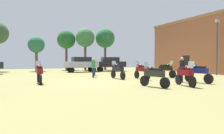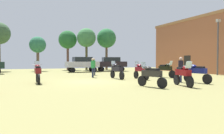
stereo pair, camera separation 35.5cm
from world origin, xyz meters
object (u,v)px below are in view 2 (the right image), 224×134
Objects in this scene: motorcycle_4 at (183,74)px; tree_4 at (68,40)px; brick_building at (219,45)px; person_2 at (181,68)px; person_1 at (94,65)px; motorcycle_5 at (38,72)px; car_4 at (82,63)px; motorcycle_9 at (165,69)px; tree_5 at (106,39)px; motorcycle_3 at (141,70)px; person_3 at (93,66)px; motorcycle_8 at (197,72)px; motorcycle_10 at (151,75)px; motorcycle_7 at (117,70)px; lamp_post at (218,44)px; tree_8 at (86,38)px; tree_1 at (38,45)px; car_3 at (111,63)px.

tree_4 is at bearing -73.56° from motorcycle_4.
brick_building reaches higher than person_2.
brick_building is 16.04m from person_1.
motorcycle_5 is 14.01m from car_4.
tree_5 is at bearing -111.03° from motorcycle_9.
motorcycle_3 is 0.52× the size of car_4.
car_4 is 2.49× the size of person_3.
motorcycle_10 is (-4.15, -0.74, -0.02)m from motorcycle_8.
motorcycle_7 is (6.33, 1.09, -0.00)m from motorcycle_5.
motorcycle_7 is at bearing -108.38° from tree_5.
tree_5 is (5.76, 17.35, 4.48)m from motorcycle_7.
tree_5 is at bearing -88.66° from motorcycle_4.
motorcycle_9 is (0.85, 4.62, -0.00)m from motorcycle_8.
motorcycle_5 reaches higher than motorcycle_4.
brick_building is 22.22m from motorcycle_5.
tree_5 is 1.18× the size of lamp_post.
person_1 is (-5.04, 5.43, 0.30)m from motorcycle_9.
lamp_post is at bearing -71.47° from tree_5.
person_2 is at bearing -87.56° from tree_8.
motorcycle_7 is 17.41m from tree_8.
brick_building is at bearing 39.52° from lamp_post.
person_2 is at bearing -81.11° from tree_4.
motorcycle_4 is at bearing -1.43° from person_2.
lamp_post is at bearing 6.04° from motorcycle_3.
motorcycle_9 is at bearing -59.67° from tree_1.
car_4 is (-4.31, -0.41, 0.00)m from car_3.
tree_4 reaches higher than motorcycle_4.
tree_4 is (-0.19, 24.23, 4.13)m from motorcycle_10.
tree_8 is at bearing 119.58° from lamp_post.
tree_5 reaches higher than motorcycle_8.
person_3 is 0.27× the size of tree_4.
person_1 is at bearing 90.59° from motorcycle_7.
motorcycle_4 is 18.17m from car_3.
person_3 is at bearing 118.18° from motorcycle_8.
person_2 reaches higher than motorcycle_7.
tree_8 is at bearing 64.00° from motorcycle_5.
person_2 is 23.38m from tree_4.
lamp_post is at bearing -44.33° from tree_1.
motorcycle_9 is 1.16× the size of person_2.
motorcycle_3 is at bearing -68.45° from tree_1.
motorcycle_5 is 6.43m from motorcycle_7.
motorcycle_5 is 20.76m from tree_4.
tree_5 reaches higher than motorcycle_7.
motorcycle_4 is 2.40m from motorcycle_8.
person_3 is (-5.73, -9.60, -0.15)m from car_3.
lamp_post reaches higher than motorcycle_10.
car_3 is at bearing -86.07° from car_4.
person_3 is at bearing 169.70° from car_4.
motorcycle_9 is at bearing 72.29° from motorcycle_8.
brick_building is 10.83× the size of person_3.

